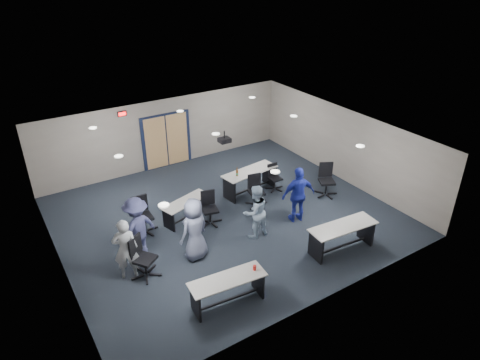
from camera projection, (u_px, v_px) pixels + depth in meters
floor at (226, 216)px, 13.77m from camera, size 10.00×10.00×0.00m
back_wall at (166, 133)px, 16.50m from camera, size 10.00×0.04×2.70m
front_wall at (325, 256)px, 9.79m from camera, size 10.00×0.04×2.70m
left_wall at (55, 229)px, 10.77m from camera, size 0.04×9.00×2.70m
right_wall at (343, 145)px, 15.51m from camera, size 0.04×9.00×2.70m
ceiling at (224, 138)px, 12.51m from camera, size 10.00×9.00×0.04m
double_door at (167, 141)px, 16.61m from camera, size 2.00×0.07×2.20m
exit_sign at (122, 114)px, 15.18m from camera, size 0.32×0.07×0.18m
ceiling_projector at (225, 140)px, 13.16m from camera, size 0.35×0.32×0.37m
ceiling_can_lights at (220, 137)px, 12.71m from camera, size 6.24×5.74×0.02m
table_front_left at (228, 286)px, 10.11m from camera, size 1.90×0.79×0.88m
table_front_right at (342, 233)px, 11.95m from camera, size 2.06×0.84×0.81m
table_back_left at (186, 207)px, 13.40m from camera, size 1.74×1.00×0.67m
table_back_right at (250, 177)px, 14.90m from camera, size 2.13×0.95×1.15m
chair_back_a at (143, 216)px, 12.73m from camera, size 0.75×0.75×1.15m
chair_back_b at (210, 209)px, 13.17m from camera, size 0.80×0.80×1.06m
chair_back_c at (257, 191)px, 14.11m from camera, size 0.80×0.80×1.08m
chair_back_d at (275, 178)px, 15.12m from camera, size 0.61×0.61×0.95m
chair_loose_left at (144, 258)px, 10.96m from camera, size 1.02×1.02×1.16m
chair_loose_right at (327, 180)px, 14.72m from camera, size 0.97×0.97×1.15m
person_gray at (126, 249)px, 10.82m from camera, size 0.73×0.58×1.73m
person_plaid at (195, 229)px, 11.51m from camera, size 1.02×0.81×1.83m
person_lightblue at (255, 212)px, 12.46m from camera, size 0.82×0.65×1.66m
person_navy at (298, 195)px, 13.16m from camera, size 1.15×0.68×1.83m
person_back at (137, 228)px, 11.56m from camera, size 1.34×1.03×1.83m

